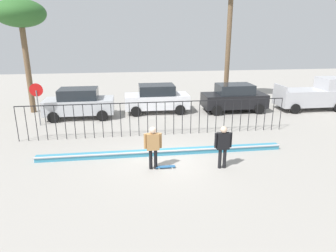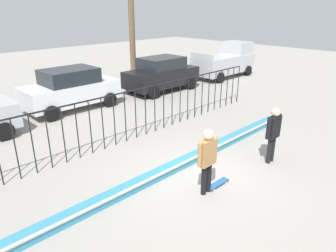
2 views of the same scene
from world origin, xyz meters
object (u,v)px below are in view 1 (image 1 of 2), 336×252
at_px(skateboarder, 153,144).
at_px(parked_car_silver, 79,103).
at_px(pickup_truck, 313,95).
at_px(stop_sign, 37,99).
at_px(camera_operator, 223,143).
at_px(parked_car_black, 234,98).
at_px(parked_car_white, 157,98).
at_px(palm_tree_short, 20,16).
at_px(skateboard, 165,167).

distance_m(skateboarder, parked_car_silver, 9.11).
height_order(parked_car_silver, pickup_truck, pickup_truck).
relative_size(skateboarder, stop_sign, 0.71).
relative_size(camera_operator, parked_car_black, 0.41).
relative_size(camera_operator, parked_car_silver, 0.41).
bearing_deg(pickup_truck, camera_operator, -141.38).
xyz_separation_m(camera_operator, parked_car_white, (-1.70, 9.23, -0.09)).
bearing_deg(parked_car_white, palm_tree_short, 171.96).
xyz_separation_m(skateboarder, camera_operator, (2.78, -0.31, -0.00)).
bearing_deg(camera_operator, parked_car_black, -111.75).
height_order(camera_operator, palm_tree_short, palm_tree_short).
bearing_deg(pickup_truck, parked_car_white, 172.52).
height_order(camera_operator, pickup_truck, pickup_truck).
height_order(camera_operator, parked_car_white, parked_car_white).
xyz_separation_m(pickup_truck, palm_tree_short, (-19.48, 1.95, 5.24)).
xyz_separation_m(parked_car_silver, pickup_truck, (16.09, -0.05, 0.06)).
relative_size(parked_car_silver, pickup_truck, 0.91).
relative_size(camera_operator, palm_tree_short, 0.24).
distance_m(camera_operator, parked_car_black, 9.43).
distance_m(skateboard, parked_car_black, 10.32).
xyz_separation_m(skateboard, parked_car_black, (5.90, 8.42, 0.91)).
xyz_separation_m(camera_operator, parked_car_silver, (-6.74, 8.52, -0.09)).
xyz_separation_m(camera_operator, palm_tree_short, (-10.14, 10.42, 5.21)).
bearing_deg(parked_car_black, stop_sign, -170.46).
relative_size(pickup_truck, palm_tree_short, 0.64).
xyz_separation_m(skateboarder, palm_tree_short, (-7.36, 10.11, 5.21)).
distance_m(parked_car_silver, parked_car_black, 10.35).
bearing_deg(camera_operator, parked_car_silver, -50.88).
bearing_deg(parked_car_white, parked_car_silver, -171.97).
distance_m(stop_sign, palm_tree_short, 5.85).
xyz_separation_m(parked_car_black, pickup_truck, (5.74, -0.24, 0.06)).
height_order(pickup_truck, palm_tree_short, palm_tree_short).
relative_size(camera_operator, parked_car_white, 0.41).
relative_size(pickup_truck, stop_sign, 1.88).
relative_size(skateboard, stop_sign, 0.32).
bearing_deg(skateboard, parked_car_silver, 113.00).
bearing_deg(parked_car_white, stop_sign, -163.62).
relative_size(parked_car_black, stop_sign, 1.72).
bearing_deg(parked_car_white, skateboard, -93.75).
xyz_separation_m(skateboard, parked_car_silver, (-4.45, 8.23, 0.91)).
distance_m(parked_car_silver, parked_car_white, 5.09).
bearing_deg(skateboard, pickup_truck, 29.69).
bearing_deg(skateboard, camera_operator, -12.65).
distance_m(pickup_truck, stop_sign, 18.26).
height_order(skateboard, camera_operator, camera_operator).
bearing_deg(skateboarder, pickup_truck, 23.73).
distance_m(parked_car_white, pickup_truck, 11.07).
xyz_separation_m(camera_operator, parked_car_black, (3.61, 8.71, -0.09)).
bearing_deg(pickup_truck, parked_car_silver, 176.27).
bearing_deg(skateboarder, parked_car_white, 72.90).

